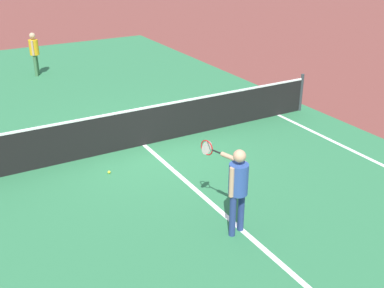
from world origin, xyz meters
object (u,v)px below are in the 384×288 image
net (143,126)px  player_near (237,182)px  tennis_ball_near_net (109,172)px  player_far (34,50)px

net → player_near: player_near is taller
net → tennis_ball_near_net: bearing=-142.1°
net → tennis_ball_near_net: 1.65m
player_near → player_far: bearing=93.5°
tennis_ball_near_net → net: bearing=37.9°
net → tennis_ball_near_net: (-1.25, -0.97, -0.46)m
player_near → tennis_ball_near_net: size_ratio=23.50×
tennis_ball_near_net → player_far: bearing=87.1°
net → player_near: (-0.13, -4.03, 0.46)m
player_near → net: bearing=88.2°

